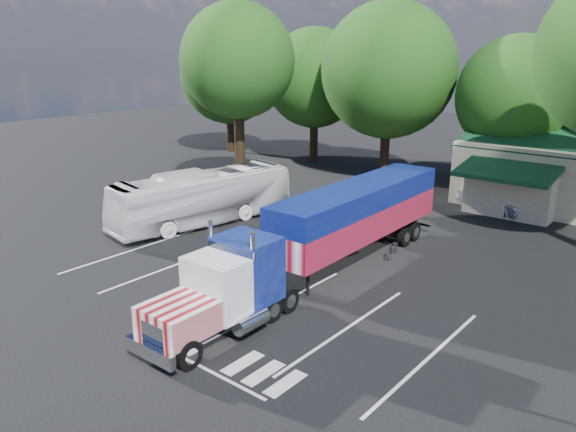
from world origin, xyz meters
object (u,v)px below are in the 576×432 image
Objects in this scene: woman at (262,269)px; silver_sedan at (494,200)px; tour_bus at (203,197)px; semi_truck at (329,228)px; bicycle at (393,248)px.

silver_sedan is at bearing -2.71° from woman.
woman is at bearing -17.39° from tour_bus.
woman is 17.77m from silver_sedan.
silver_sedan is at bearing 57.49° from tour_bus.
semi_truck is 4.07× the size of silver_sedan.
silver_sedan is (12.00, 12.90, -0.79)m from tour_bus.
tour_bus is at bearing 170.23° from semi_truck.
semi_truck is at bearing -119.14° from bicycle.
tour_bus is at bearing 178.99° from bicycle.
semi_truck is 3.53m from woman.
tour_bus is (-8.60, 4.54, 0.70)m from woman.
semi_truck reaches higher than silver_sedan.
woman is 0.37× the size of silver_sedan.
tour_bus reaches higher than silver_sedan.
silver_sedan is (3.40, 17.44, -0.09)m from woman.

